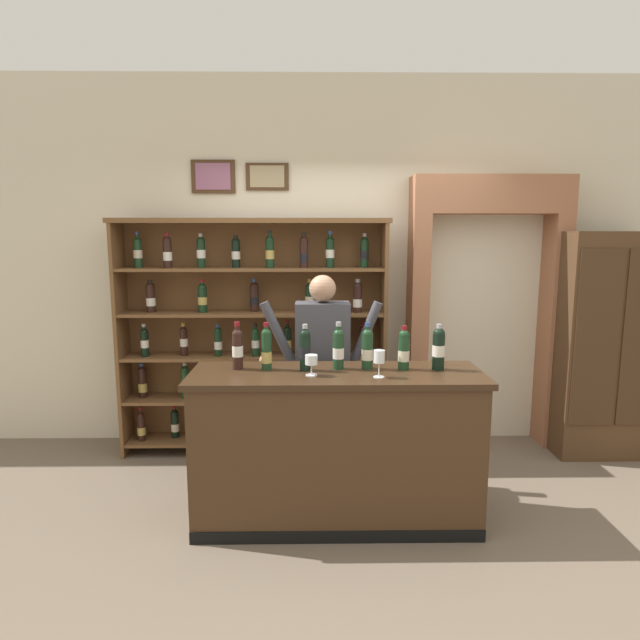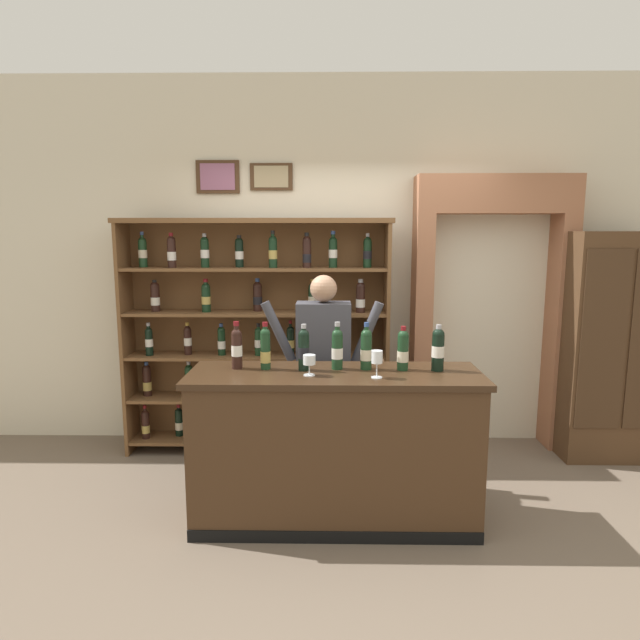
% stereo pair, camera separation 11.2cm
% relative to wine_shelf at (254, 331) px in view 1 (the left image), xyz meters
% --- Properties ---
extents(ground_plane, '(14.00, 14.00, 0.02)m').
position_rel_wine_shelf_xyz_m(ground_plane, '(0.76, -1.19, -1.07)').
color(ground_plane, '#6B5B4C').
extents(back_wall, '(12.00, 0.19, 3.23)m').
position_rel_wine_shelf_xyz_m(back_wall, '(0.76, 0.36, 0.56)').
color(back_wall, beige).
rests_on(back_wall, ground).
extents(wine_shelf, '(2.28, 0.34, 2.01)m').
position_rel_wine_shelf_xyz_m(wine_shelf, '(0.00, 0.00, 0.00)').
color(wine_shelf, brown).
rests_on(wine_shelf, ground).
extents(archway_doorway, '(1.35, 0.45, 2.37)m').
position_rel_wine_shelf_xyz_m(archway_doorway, '(2.02, 0.24, 0.30)').
color(archway_doorway, '#9E6647').
rests_on(archway_doorway, ground).
extents(side_cabinet, '(0.80, 0.45, 1.90)m').
position_rel_wine_shelf_xyz_m(side_cabinet, '(2.98, -0.09, -0.11)').
color(side_cabinet, '#4C331E').
rests_on(side_cabinet, ground).
extents(tasting_counter, '(1.88, 0.60, 1.01)m').
position_rel_wine_shelf_xyz_m(tasting_counter, '(0.66, -1.19, -0.55)').
color(tasting_counter, '#422B19').
rests_on(tasting_counter, ground).
extents(shopkeeper, '(0.92, 0.22, 1.59)m').
position_rel_wine_shelf_xyz_m(shopkeeper, '(0.58, -0.62, -0.08)').
color(shopkeeper, '#2D3347').
rests_on(shopkeeper, ground).
extents(tasting_bottle_vin_santo, '(0.07, 0.07, 0.31)m').
position_rel_wine_shelf_xyz_m(tasting_bottle_vin_santo, '(0.02, -1.10, 0.09)').
color(tasting_bottle_vin_santo, black).
rests_on(tasting_bottle_vin_santo, tasting_counter).
extents(tasting_bottle_grappa, '(0.07, 0.07, 0.31)m').
position_rel_wine_shelf_xyz_m(tasting_bottle_grappa, '(0.20, -1.11, 0.09)').
color(tasting_bottle_grappa, '#19381E').
rests_on(tasting_bottle_grappa, tasting_counter).
extents(tasting_bottle_prosecco, '(0.07, 0.07, 0.30)m').
position_rel_wine_shelf_xyz_m(tasting_bottle_prosecco, '(0.46, -1.13, 0.09)').
color(tasting_bottle_prosecco, black).
rests_on(tasting_bottle_prosecco, tasting_counter).
extents(tasting_bottle_super_tuscan, '(0.07, 0.07, 0.31)m').
position_rel_wine_shelf_xyz_m(tasting_bottle_super_tuscan, '(0.67, -1.10, 0.09)').
color(tasting_bottle_super_tuscan, '#19381E').
rests_on(tasting_bottle_super_tuscan, tasting_counter).
extents(tasting_bottle_rosso, '(0.08, 0.08, 0.31)m').
position_rel_wine_shelf_xyz_m(tasting_bottle_rosso, '(0.86, -1.10, 0.09)').
color(tasting_bottle_rosso, '#19381E').
rests_on(tasting_bottle_rosso, tasting_counter).
extents(tasting_bottle_brunello, '(0.07, 0.07, 0.29)m').
position_rel_wine_shelf_xyz_m(tasting_bottle_brunello, '(1.10, -1.12, 0.08)').
color(tasting_bottle_brunello, '#19381E').
rests_on(tasting_bottle_brunello, tasting_counter).
extents(tasting_bottle_chianti, '(0.08, 0.08, 0.30)m').
position_rel_wine_shelf_xyz_m(tasting_bottle_chianti, '(1.32, -1.13, 0.10)').
color(tasting_bottle_chianti, black).
rests_on(tasting_bottle_chianti, tasting_counter).
extents(wine_glass_center, '(0.07, 0.07, 0.17)m').
position_rel_wine_shelf_xyz_m(wine_glass_center, '(0.91, -1.32, 0.07)').
color(wine_glass_center, silver).
rests_on(wine_glass_center, tasting_counter).
extents(wine_glass_right, '(0.08, 0.08, 0.13)m').
position_rel_wine_shelf_xyz_m(wine_glass_right, '(0.50, -1.27, 0.04)').
color(wine_glass_right, silver).
rests_on(wine_glass_right, tasting_counter).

